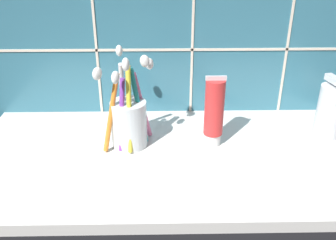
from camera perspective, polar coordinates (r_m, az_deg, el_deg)
The scene contains 5 objects.
sink_counter at distance 69.53cm, azimuth 2.81°, elevation -5.76°, with size 79.70×36.82×2.00cm, color silver.
tile_wall_backsplash at distance 78.99cm, azimuth 2.28°, elevation 14.40°, with size 89.70×1.72×42.72cm.
toothbrush_cup at distance 69.25cm, azimuth -6.01°, elevation 0.24°, with size 10.87×11.36×18.32cm.
toothpaste_tube at distance 69.09cm, azimuth 7.03°, elevation 1.26°, with size 3.76×3.58×13.78cm.
sink_faucet at distance 78.15cm, azimuth 23.85°, elevation 1.39°, with size 5.15×11.92×12.02cm.
Camera 1 is at (-4.52, -58.29, 38.63)cm, focal length 40.00 mm.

